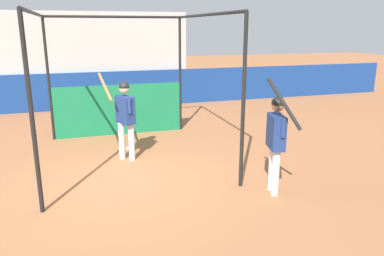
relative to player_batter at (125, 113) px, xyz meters
name	(u,v)px	position (x,y,z in m)	size (l,w,h in m)	color
ground_plane	(125,182)	(-0.20, -1.26, -1.04)	(60.00, 60.00, 0.00)	#935B38
outfield_wall	(99,90)	(-0.20, 5.71, -0.39)	(24.00, 0.12, 1.29)	navy
bleacher_section	(94,57)	(-0.20, 7.77, 0.64)	(6.50, 4.00, 3.37)	#9E9E99
batting_cage	(122,89)	(0.10, 1.28, 0.31)	(3.47, 4.20, 3.10)	black
player_batter	(125,113)	(0.00, 0.00, 0.00)	(0.69, 0.76, 1.87)	silver
player_waiting	(276,136)	(2.23, -2.47, 0.00)	(0.52, 0.86, 2.07)	silver
baseball	(128,149)	(0.11, 0.63, -1.00)	(0.07, 0.07, 0.07)	white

